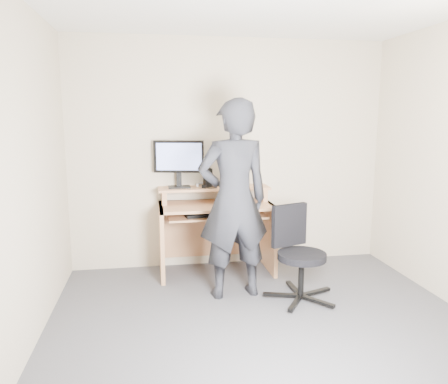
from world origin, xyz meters
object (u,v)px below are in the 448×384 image
object	(u,v)px
monitor	(179,160)
office_chair	(297,250)
person	(234,200)
desk	(215,221)

from	to	relation	value
monitor	office_chair	size ratio (longest dim) A/B	0.63
person	monitor	bearing A→B (deg)	-67.56
desk	monitor	xyz separation A→B (m)	(-0.38, 0.08, 0.67)
desk	monitor	bearing A→B (deg)	167.75
office_chair	desk	bearing A→B (deg)	106.85
desk	person	bearing A→B (deg)	-84.56
person	office_chair	bearing A→B (deg)	157.92
monitor	person	bearing A→B (deg)	-48.37
office_chair	person	distance (m)	0.74
desk	office_chair	xyz separation A→B (m)	(0.64, -0.86, -0.09)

